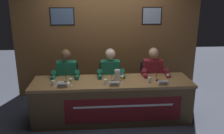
{
  "coord_description": "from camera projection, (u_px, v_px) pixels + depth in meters",
  "views": [
    {
      "loc": [
        -0.31,
        -3.91,
        2.16
      ],
      "look_at": [
        0.0,
        0.0,
        0.98
      ],
      "focal_mm": 38.17,
      "sensor_mm": 36.0,
      "label": 1
    }
  ],
  "objects": [
    {
      "name": "juice_glass_center",
      "position": [
        122.0,
        78.0,
        4.04
      ],
      "size": [
        0.06,
        0.06,
        0.12
      ],
      "color": "white",
      "rests_on": "conference_table"
    },
    {
      "name": "wall_back_panelled",
      "position": [
        108.0,
        37.0,
        5.18
      ],
      "size": [
        3.99,
        0.14,
        2.6
      ],
      "color": "brown",
      "rests_on": "ground_plane"
    },
    {
      "name": "nameplate_right",
      "position": [
        163.0,
        83.0,
        3.95
      ],
      "size": [
        0.17,
        0.06,
        0.08
      ],
      "color": "white",
      "rests_on": "conference_table"
    },
    {
      "name": "panelist_center",
      "position": [
        111.0,
        76.0,
        4.52
      ],
      "size": [
        0.51,
        0.48,
        1.21
      ],
      "color": "black",
      "rests_on": "ground_plane"
    },
    {
      "name": "chair_center",
      "position": [
        110.0,
        85.0,
        4.78
      ],
      "size": [
        0.44,
        0.45,
        0.89
      ],
      "color": "black",
      "rests_on": "ground_plane"
    },
    {
      "name": "panelist_right",
      "position": [
        153.0,
        75.0,
        4.58
      ],
      "size": [
        0.51,
        0.48,
        1.21
      ],
      "color": "black",
      "rests_on": "ground_plane"
    },
    {
      "name": "juice_glass_right",
      "position": [
        168.0,
        77.0,
        4.09
      ],
      "size": [
        0.06,
        0.06,
        0.12
      ],
      "color": "white",
      "rests_on": "conference_table"
    },
    {
      "name": "chair_right",
      "position": [
        150.0,
        84.0,
        4.85
      ],
      "size": [
        0.44,
        0.45,
        0.89
      ],
      "color": "black",
      "rests_on": "ground_plane"
    },
    {
      "name": "juice_glass_left",
      "position": [
        71.0,
        81.0,
        3.91
      ],
      "size": [
        0.06,
        0.06,
        0.12
      ],
      "color": "white",
      "rests_on": "conference_table"
    },
    {
      "name": "water_cup_center",
      "position": [
        106.0,
        82.0,
        3.99
      ],
      "size": [
        0.06,
        0.06,
        0.08
      ],
      "color": "silver",
      "rests_on": "conference_table"
    },
    {
      "name": "panelist_left",
      "position": [
        66.0,
        77.0,
        4.45
      ],
      "size": [
        0.51,
        0.48,
        1.21
      ],
      "color": "black",
      "rests_on": "ground_plane"
    },
    {
      "name": "microphone_right",
      "position": [
        157.0,
        76.0,
        4.18
      ],
      "size": [
        0.06,
        0.17,
        0.22
      ],
      "color": "black",
      "rests_on": "conference_table"
    },
    {
      "name": "document_stack_left",
      "position": [
        63.0,
        83.0,
        4.03
      ],
      "size": [
        0.23,
        0.17,
        0.01
      ],
      "color": "white",
      "rests_on": "conference_table"
    },
    {
      "name": "microphone_left",
      "position": [
        66.0,
        78.0,
        4.09
      ],
      "size": [
        0.06,
        0.17,
        0.22
      ],
      "color": "black",
      "rests_on": "conference_table"
    },
    {
      "name": "ground_plane",
      "position": [
        112.0,
        118.0,
        4.38
      ],
      "size": [
        12.0,
        12.0,
        0.0
      ],
      "primitive_type": "plane",
      "color": "#383D4C"
    },
    {
      "name": "water_pitcher_central",
      "position": [
        117.0,
        75.0,
        4.17
      ],
      "size": [
        0.15,
        0.1,
        0.21
      ],
      "color": "silver",
      "rests_on": "conference_table"
    },
    {
      "name": "water_cup_right",
      "position": [
        150.0,
        80.0,
        4.08
      ],
      "size": [
        0.06,
        0.06,
        0.08
      ],
      "color": "silver",
      "rests_on": "conference_table"
    },
    {
      "name": "microphone_center",
      "position": [
        112.0,
        77.0,
        4.12
      ],
      "size": [
        0.06,
        0.17,
        0.22
      ],
      "color": "black",
      "rests_on": "conference_table"
    },
    {
      "name": "nameplate_left",
      "position": [
        62.0,
        85.0,
        3.85
      ],
      "size": [
        0.17,
        0.06,
        0.08
      ],
      "color": "white",
      "rests_on": "conference_table"
    },
    {
      "name": "chair_left",
      "position": [
        68.0,
        87.0,
        4.72
      ],
      "size": [
        0.44,
        0.45,
        0.89
      ],
      "color": "black",
      "rests_on": "ground_plane"
    },
    {
      "name": "water_cup_left",
      "position": [
        53.0,
        83.0,
        3.94
      ],
      "size": [
        0.06,
        0.06,
        0.08
      ],
      "color": "silver",
      "rests_on": "conference_table"
    },
    {
      "name": "conference_table",
      "position": [
        113.0,
        96.0,
        4.14
      ],
      "size": [
        2.79,
        0.75,
        0.73
      ],
      "color": "olive",
      "rests_on": "ground_plane"
    },
    {
      "name": "nameplate_center",
      "position": [
        114.0,
        84.0,
        3.9
      ],
      "size": [
        0.17,
        0.06,
        0.08
      ],
      "color": "white",
      "rests_on": "conference_table"
    }
  ]
}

